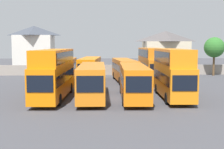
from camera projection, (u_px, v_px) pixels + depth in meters
ground at (108, 79)px, 48.93m from camera, size 140.00×140.00×0.00m
depot_boundary_wall at (107, 70)px, 54.64m from camera, size 56.00×0.50×1.80m
bus_1 at (54, 71)px, 30.79m from camera, size 3.08×11.97×4.98m
bus_2 at (92, 80)px, 30.75m from camera, size 2.69×11.73×3.42m
bus_3 at (134, 80)px, 30.65m from camera, size 2.93×11.57×3.39m
bus_4 at (173, 71)px, 30.86m from camera, size 2.88×10.23×5.04m
bus_5 at (65, 69)px, 44.36m from camera, size 2.62×11.92×3.35m
bus_6 at (90, 68)px, 44.48m from camera, size 3.27×11.31×3.52m
bus_7 at (124, 69)px, 44.77m from camera, size 3.11×11.94×3.28m
bus_8 at (151, 63)px, 44.64m from camera, size 2.78×11.42×4.96m
house_terrace_left at (34, 48)px, 62.17m from camera, size 7.84×6.54×9.24m
house_terrace_centre at (166, 51)px, 63.21m from camera, size 9.33×7.06×8.24m
tree_left_of_lot at (214, 48)px, 53.12m from camera, size 3.55×3.55×6.74m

